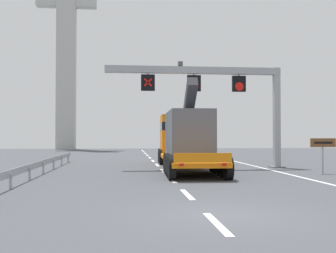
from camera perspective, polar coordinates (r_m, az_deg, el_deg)
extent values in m
plane|color=#424449|center=(11.28, 7.63, -12.07)|extent=(112.00, 112.00, 0.00)
cube|color=silver|center=(10.10, 6.84, -13.31)|extent=(0.20, 2.60, 0.01)
cube|color=silver|center=(14.82, 2.69, -9.45)|extent=(0.20, 2.60, 0.01)
cube|color=silver|center=(19.60, 0.59, -7.45)|extent=(0.20, 2.60, 0.01)
cube|color=silver|center=(24.42, -0.67, -6.22)|extent=(0.20, 2.60, 0.01)
cube|color=silver|center=(29.25, -1.51, -5.40)|extent=(0.20, 2.60, 0.01)
cube|color=silver|center=(34.09, -2.11, -4.81)|extent=(0.20, 2.60, 0.01)
cube|color=silver|center=(38.94, -2.56, -4.37)|extent=(0.20, 2.60, 0.01)
cube|color=silver|center=(43.79, -2.92, -4.03)|extent=(0.20, 2.60, 0.01)
cube|color=silver|center=(48.64, -3.20, -3.75)|extent=(0.20, 2.60, 0.01)
cube|color=silver|center=(53.50, -3.43, -3.52)|extent=(0.20, 2.60, 0.01)
cube|color=silver|center=(58.35, -3.62, -3.34)|extent=(0.20, 2.60, 0.01)
cube|color=silver|center=(24.50, 15.33, -6.17)|extent=(0.20, 63.00, 0.01)
cube|color=#9EA0A5|center=(27.90, 14.93, 1.21)|extent=(0.40, 0.40, 6.60)
cube|color=slate|center=(27.95, 14.97, -5.48)|extent=(0.90, 0.90, 0.08)
cube|color=#9EA0A5|center=(26.77, 3.64, 7.83)|extent=(11.47, 0.44, 0.44)
cube|color=#4C4C51|center=(26.70, 1.72, 8.72)|extent=(0.28, 0.40, 0.28)
cube|color=black|center=(27.29, 9.87, 5.89)|extent=(0.88, 0.24, 1.04)
cube|color=#9EA0A5|center=(27.37, 9.87, 7.08)|extent=(0.08, 0.08, 0.16)
cone|color=red|center=(27.14, 9.95, 5.53)|extent=(0.56, 0.02, 0.56)
cube|color=black|center=(26.65, 3.64, 6.05)|extent=(0.88, 0.24, 1.04)
cube|color=#9EA0A5|center=(26.73, 3.64, 7.26)|extent=(0.08, 0.08, 0.16)
cone|color=red|center=(26.50, 3.68, 5.68)|extent=(0.56, 0.02, 0.56)
cube|color=black|center=(26.33, -2.83, 6.14)|extent=(0.88, 0.24, 1.04)
cube|color=#9EA0A5|center=(26.41, -2.82, 7.36)|extent=(0.08, 0.08, 0.16)
cube|color=red|center=(26.20, -2.81, 6.17)|extent=(0.54, 0.02, 0.54)
cube|color=red|center=(26.20, -2.81, 6.17)|extent=(0.54, 0.02, 0.54)
cube|color=orange|center=(23.92, 2.96, -4.59)|extent=(3.14, 10.49, 0.24)
cube|color=orange|center=(18.67, 4.89, -4.38)|extent=(2.66, 0.17, 0.44)
cylinder|color=black|center=(19.33, 0.56, -5.91)|extent=(0.36, 1.11, 1.10)
cylinder|color=black|center=(19.72, 8.45, -5.81)|extent=(0.36, 1.11, 1.10)
cylinder|color=black|center=(20.37, 0.33, -5.68)|extent=(0.36, 1.11, 1.10)
cylinder|color=black|center=(20.74, 7.82, -5.58)|extent=(0.36, 1.11, 1.10)
cylinder|color=black|center=(21.42, 0.12, -5.46)|extent=(0.36, 1.11, 1.10)
cylinder|color=black|center=(21.77, 7.26, -5.38)|extent=(0.36, 1.11, 1.10)
cylinder|color=black|center=(22.46, -0.06, -5.26)|extent=(0.36, 1.11, 1.10)
cylinder|color=black|center=(22.80, 6.75, -5.20)|extent=(0.36, 1.11, 1.10)
cylinder|color=black|center=(23.51, -0.23, -5.09)|extent=(0.36, 1.11, 1.10)
cylinder|color=black|center=(23.83, 6.28, -5.03)|extent=(0.36, 1.11, 1.10)
cube|color=orange|center=(30.94, 1.39, -1.30)|extent=(2.68, 3.28, 3.10)
cube|color=black|center=(30.94, 1.39, 0.00)|extent=(2.71, 3.30, 0.60)
cylinder|color=black|center=(31.76, -1.07, -4.09)|extent=(0.38, 1.11, 1.10)
cylinder|color=black|center=(31.99, 3.56, -4.07)|extent=(0.38, 1.11, 1.10)
cylinder|color=black|center=(29.77, -0.88, -4.28)|extent=(0.38, 1.11, 1.10)
cylinder|color=black|center=(30.01, 4.05, -4.25)|extent=(0.38, 1.11, 1.10)
cube|color=#565B66|center=(24.27, 2.84, -1.07)|extent=(2.56, 5.79, 2.70)
cube|color=#2D2D33|center=(23.51, 3.08, 3.70)|extent=(0.66, 2.96, 2.29)
cube|color=red|center=(18.53, 1.90, -5.34)|extent=(0.20, 0.07, 0.12)
cube|color=red|center=(18.82, 7.87, -5.26)|extent=(0.20, 0.07, 0.12)
cylinder|color=#9EA0A5|center=(24.35, 20.79, -3.86)|extent=(0.10, 0.10, 1.96)
cube|color=brown|center=(24.28, 20.84, -2.13)|extent=(1.46, 0.06, 0.49)
cube|color=black|center=(24.24, 20.88, -2.13)|extent=(1.05, 0.01, 0.12)
cube|color=#999EA3|center=(21.95, -17.97, -5.17)|extent=(0.04, 25.23, 0.32)
cube|color=#999EA3|center=(17.38, -21.12, -7.18)|extent=(0.10, 0.10, 0.60)
cube|color=#999EA3|center=(20.42, -18.76, -6.30)|extent=(0.10, 0.10, 0.60)
cube|color=#999EA3|center=(23.50, -17.02, -5.64)|extent=(0.10, 0.10, 0.60)
cube|color=#999EA3|center=(26.59, -15.68, -5.14)|extent=(0.10, 0.10, 0.60)
cube|color=#999EA3|center=(29.69, -14.62, -4.73)|extent=(0.10, 0.10, 0.60)
cube|color=#999EA3|center=(32.81, -13.77, -4.40)|extent=(0.10, 0.10, 0.60)
cube|color=#B7B7B2|center=(65.81, -13.99, 12.83)|extent=(2.80, 2.00, 36.19)
cube|color=#B7B7B2|center=(66.99, -13.97, 16.43)|extent=(9.00, 1.60, 1.40)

